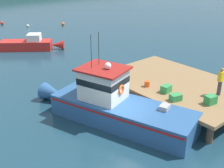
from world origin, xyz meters
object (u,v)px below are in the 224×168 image
at_px(crate_stack_near_edge, 176,97).
at_px(mooring_buoy_channel_marker, 28,26).
at_px(mooring_buoy_outer, 63,24).
at_px(mooring_buoy_spare_mooring, 2,23).
at_px(moored_boat_outer_mooring, 31,44).
at_px(bait_bucket, 147,84).
at_px(crate_stack_mid_dock, 166,89).
at_px(crate_single_far, 211,100).
at_px(deckhand_by_the_boat, 220,81).
at_px(main_fishing_boat, 113,104).

distance_m(crate_stack_near_edge, mooring_buoy_channel_marker, 28.17).
relative_size(crate_stack_near_edge, mooring_buoy_outer, 1.46).
relative_size(crate_stack_near_edge, mooring_buoy_spare_mooring, 1.37).
relative_size(moored_boat_outer_mooring, mooring_buoy_outer, 13.74).
bearing_deg(bait_bucket, mooring_buoy_outer, 70.06).
xyz_separation_m(crate_stack_mid_dock, moored_boat_outer_mooring, (-0.29, 16.88, -0.87)).
xyz_separation_m(bait_bucket, mooring_buoy_outer, (8.46, 23.34, -1.16)).
distance_m(crate_single_far, mooring_buoy_spare_mooring, 33.07).
distance_m(moored_boat_outer_mooring, mooring_buoy_spare_mooring, 13.85).
distance_m(crate_stack_near_edge, bait_bucket, 2.32).
bearing_deg(crate_single_far, mooring_buoy_spare_mooring, 87.33).
relative_size(crate_stack_near_edge, crate_stack_mid_dock, 1.00).
relative_size(bait_bucket, mooring_buoy_outer, 0.83).
bearing_deg(deckhand_by_the_boat, mooring_buoy_spare_mooring, 89.65).
xyz_separation_m(crate_stack_near_edge, mooring_buoy_spare_mooring, (2.63, 31.55, -1.16)).
distance_m(crate_single_far, moored_boat_outer_mooring, 19.43).
distance_m(deckhand_by_the_boat, mooring_buoy_channel_marker, 29.06).
height_order(mooring_buoy_channel_marker, mooring_buoy_spare_mooring, mooring_buoy_spare_mooring).
distance_m(crate_stack_near_edge, crate_single_far, 1.83).
xyz_separation_m(crate_single_far, crate_stack_mid_dock, (-0.63, 2.51, -0.03)).
bearing_deg(crate_stack_near_edge, main_fishing_boat, 140.59).
bearing_deg(main_fishing_boat, bait_bucket, 2.84).
height_order(crate_stack_mid_dock, mooring_buoy_channel_marker, crate_stack_mid_dock).
distance_m(crate_single_far, deckhand_by_the_boat, 1.51).
height_order(crate_stack_near_edge, bait_bucket, crate_stack_near_edge).
bearing_deg(mooring_buoy_spare_mooring, mooring_buoy_channel_marker, -62.63).
bearing_deg(moored_boat_outer_mooring, mooring_buoy_outer, 42.26).
distance_m(main_fishing_boat, mooring_buoy_spare_mooring, 29.86).
distance_m(bait_bucket, mooring_buoy_spare_mooring, 29.37).
height_order(main_fishing_boat, mooring_buoy_spare_mooring, main_fishing_boat).
distance_m(mooring_buoy_channel_marker, mooring_buoy_spare_mooring, 4.26).
height_order(crate_stack_near_edge, mooring_buoy_outer, crate_stack_near_edge).
relative_size(main_fishing_boat, crate_stack_near_edge, 16.49).
relative_size(crate_single_far, deckhand_by_the_boat, 0.37).
bearing_deg(crate_single_far, mooring_buoy_outer, 74.37).
bearing_deg(crate_single_far, deckhand_by_the_boat, 13.05).
bearing_deg(mooring_buoy_spare_mooring, bait_bucket, -94.73).
distance_m(deckhand_by_the_boat, mooring_buoy_spare_mooring, 32.76).
height_order(crate_stack_mid_dock, mooring_buoy_spare_mooring, crate_stack_mid_dock).
xyz_separation_m(moored_boat_outer_mooring, mooring_buoy_outer, (8.50, 7.72, -0.34)).
xyz_separation_m(bait_bucket, mooring_buoy_channel_marker, (4.38, 25.46, -1.19)).
bearing_deg(crate_stack_near_edge, crate_single_far, -53.43).
height_order(bait_bucket, mooring_buoy_channel_marker, bait_bucket).
bearing_deg(crate_stack_mid_dock, mooring_buoy_channel_marker, 81.22).
bearing_deg(mooring_buoy_spare_mooring, moored_boat_outer_mooring, -100.21).
xyz_separation_m(mooring_buoy_channel_marker, mooring_buoy_spare_mooring, (-1.96, 3.79, 0.04)).
bearing_deg(mooring_buoy_outer, bait_bucket, -109.94).
height_order(crate_single_far, mooring_buoy_channel_marker, crate_single_far).
bearing_deg(mooring_buoy_spare_mooring, crate_stack_near_edge, -94.76).
bearing_deg(mooring_buoy_outer, crate_stack_near_edge, -108.68).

